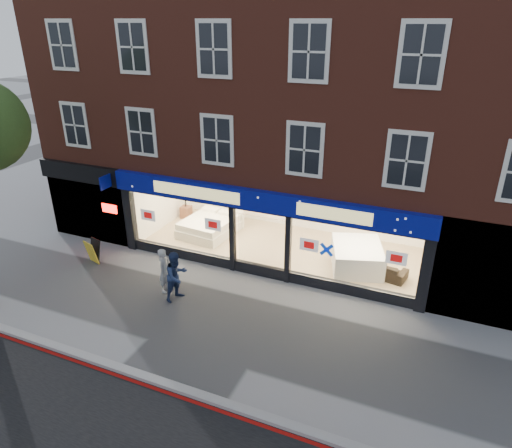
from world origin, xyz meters
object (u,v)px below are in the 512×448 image
Objects in this scene: pedestrian_blue at (176,276)px; a_board at (93,251)px; sofa at (380,268)px; pedestrian_grey at (165,270)px; mattress_stack at (357,256)px; display_bed at (211,225)px.

a_board is at bearing 96.48° from pedestrian_blue.
a_board reaches higher than sofa.
sofa is 7.50m from pedestrian_grey.
pedestrian_grey is at bearing 7.33° from a_board.
a_board is at bearing 28.74° from sofa.
mattress_stack is at bearing -57.68° from pedestrian_grey.
mattress_stack reaches higher than sofa.
sofa is at bearing -0.25° from display_bed.
pedestrian_grey is at bearing 85.29° from pedestrian_blue.
a_board is at bearing -121.54° from display_bed.
a_board is (-10.12, -3.10, 0.08)m from sofa.
pedestrian_blue is at bearing -68.71° from display_bed.
mattress_stack is at bearing -31.52° from pedestrian_blue.
pedestrian_blue is (1.32, -4.74, 0.37)m from display_bed.
mattress_stack is 6.56m from pedestrian_blue.
pedestrian_grey reaches higher than display_bed.
pedestrian_grey is at bearing -75.45° from display_bed.
pedestrian_grey is at bearing -144.79° from mattress_stack.
display_bed is at bearing 33.77° from pedestrian_blue.
display_bed is 6.34m from mattress_stack.
mattress_stack is at bearing -4.36° from sofa.
pedestrian_grey is (0.69, -4.47, 0.30)m from display_bed.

